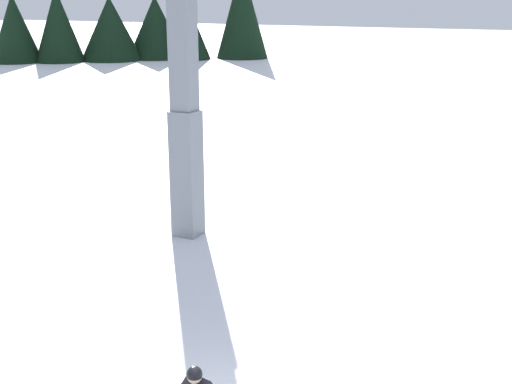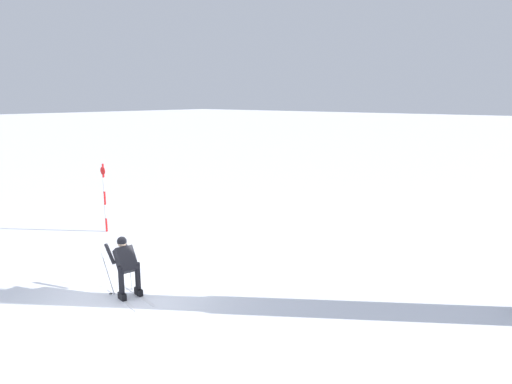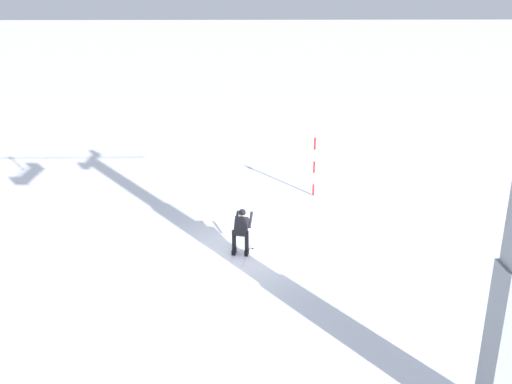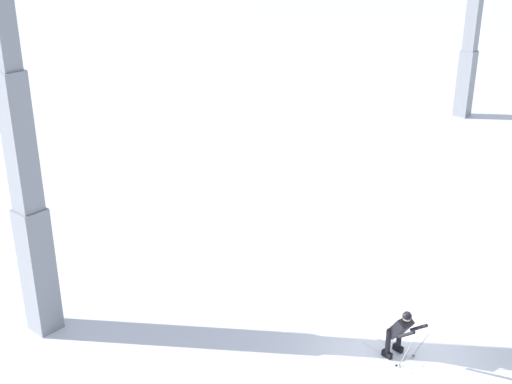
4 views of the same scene
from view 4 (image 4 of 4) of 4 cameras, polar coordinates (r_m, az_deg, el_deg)
The scene contains 4 objects.
ground_plane at distance 18.00m, azimuth 11.99°, elevation -13.30°, with size 260.00×260.00×0.00m, color white.
skier_carving_main at distance 17.43m, azimuth 12.10°, elevation -11.35°, with size 0.91×1.71×1.57m.
lift_tower_near at distance 17.37m, azimuth -19.09°, elevation 2.03°, with size 0.70×2.65×11.10m.
lift_tower_far at distance 37.39m, azimuth 17.80°, elevation 13.00°, with size 0.74×2.98×11.10m.
Camera 4 is at (-13.14, -6.35, 10.54)m, focal length 47.33 mm.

